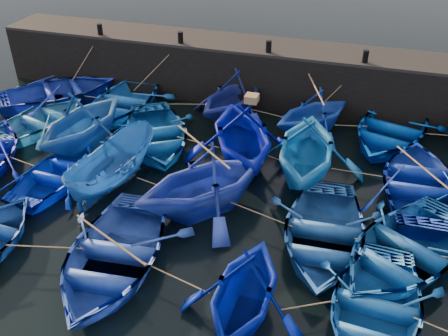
% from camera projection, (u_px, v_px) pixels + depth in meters
% --- Properties ---
extents(ground, '(120.00, 120.00, 0.00)m').
position_uv_depth(ground, '(193.00, 243.00, 14.95)').
color(ground, black).
rests_on(ground, ground).
extents(quay_wall, '(26.00, 2.50, 2.50)m').
position_uv_depth(quay_wall, '(271.00, 75.00, 22.69)').
color(quay_wall, black).
rests_on(quay_wall, ground).
extents(quay_top, '(26.00, 2.50, 0.12)m').
position_uv_depth(quay_top, '(273.00, 47.00, 21.98)').
color(quay_top, black).
rests_on(quay_top, quay_wall).
extents(bollard_0, '(0.24, 0.24, 0.50)m').
position_uv_depth(bollard_0, '(100.00, 29.00, 23.07)').
color(bollard_0, black).
rests_on(bollard_0, quay_top).
extents(bollard_1, '(0.24, 0.24, 0.50)m').
position_uv_depth(bollard_1, '(180.00, 37.00, 22.08)').
color(bollard_1, black).
rests_on(bollard_1, quay_top).
extents(bollard_2, '(0.24, 0.24, 0.50)m').
position_uv_depth(bollard_2, '(269.00, 47.00, 21.09)').
color(bollard_2, black).
rests_on(bollard_2, quay_top).
extents(bollard_3, '(0.24, 0.24, 0.50)m').
position_uv_depth(bollard_3, '(366.00, 56.00, 20.09)').
color(bollard_3, black).
rests_on(bollard_3, quay_top).
extents(boat_0, '(6.63, 6.59, 1.13)m').
position_uv_depth(boat_0, '(57.00, 92.00, 22.76)').
color(boat_0, navy).
rests_on(boat_0, ground).
extents(boat_1, '(3.72, 5.18, 1.07)m').
position_uv_depth(boat_1, '(122.00, 102.00, 21.96)').
color(boat_1, blue).
rests_on(boat_1, ground).
extents(boat_2, '(4.73, 5.09, 2.19)m').
position_uv_depth(boat_2, '(233.00, 95.00, 21.18)').
color(boat_2, navy).
rests_on(boat_2, ground).
extents(boat_3, '(4.91, 4.98, 1.99)m').
position_uv_depth(boat_3, '(313.00, 112.00, 20.07)').
color(boat_3, blue).
rests_on(boat_3, ground).
extents(boat_4, '(5.19, 6.25, 1.12)m').
position_uv_depth(boat_4, '(391.00, 129.00, 19.77)').
color(boat_4, '#003B9D').
rests_on(boat_4, ground).
extents(boat_6, '(4.25, 5.07, 0.90)m').
position_uv_depth(boat_6, '(42.00, 120.00, 20.70)').
color(boat_6, '#307CCD').
rests_on(boat_6, ground).
extents(boat_7, '(4.62, 5.14, 2.42)m').
position_uv_depth(boat_7, '(82.00, 120.00, 19.03)').
color(boat_7, '#1B5395').
rests_on(boat_7, ground).
extents(boat_8, '(5.80, 6.30, 1.07)m').
position_uv_depth(boat_8, '(156.00, 134.00, 19.51)').
color(boat_8, '#105491').
rests_on(boat_8, ground).
extents(boat_9, '(5.95, 6.26, 2.58)m').
position_uv_depth(boat_9, '(242.00, 134.00, 17.96)').
color(boat_9, '#000A9D').
rests_on(boat_9, ground).
extents(boat_10, '(4.47, 5.08, 2.51)m').
position_uv_depth(boat_10, '(308.00, 147.00, 17.23)').
color(boat_10, blue).
rests_on(boat_10, ground).
extents(boat_11, '(3.87, 5.32, 1.08)m').
position_uv_depth(boat_11, '(420.00, 183.00, 16.66)').
color(boat_11, navy).
rests_on(boat_11, ground).
extents(boat_14, '(3.20, 4.29, 0.85)m').
position_uv_depth(boat_14, '(57.00, 173.00, 17.37)').
color(boat_14, '#0326CD').
rests_on(boat_14, ground).
extents(boat_15, '(2.38, 4.50, 1.65)m').
position_uv_depth(boat_15, '(112.00, 167.00, 16.97)').
color(boat_15, '#1C549A').
rests_on(boat_15, ground).
extents(boat_16, '(6.04, 6.09, 2.43)m').
position_uv_depth(boat_16, '(203.00, 180.00, 15.60)').
color(boat_16, '#1F34A2').
rests_on(boat_16, ground).
extents(boat_17, '(3.93, 5.29, 1.06)m').
position_uv_depth(boat_17, '(323.00, 233.00, 14.53)').
color(boat_17, '#1E518F').
rests_on(boat_17, ground).
extents(boat_18, '(5.98, 6.55, 1.11)m').
position_uv_depth(boat_18, '(404.00, 249.00, 13.90)').
color(boat_18, '#135291').
rests_on(boat_18, ground).
extents(boat_22, '(4.33, 5.70, 1.11)m').
position_uv_depth(boat_22, '(112.00, 255.00, 13.71)').
color(boat_22, blue).
rests_on(boat_22, ground).
extents(boat_23, '(3.26, 3.76, 1.94)m').
position_uv_depth(boat_23, '(244.00, 289.00, 12.09)').
color(boat_23, '#00138F').
rests_on(boat_23, ground).
extents(boat_24, '(3.71, 4.96, 0.98)m').
position_uv_depth(boat_24, '(374.00, 310.00, 12.16)').
color(boat_24, blue).
rests_on(boat_24, ground).
extents(wooden_crate, '(0.44, 0.45, 0.27)m').
position_uv_depth(wooden_crate, '(252.00, 98.00, 17.11)').
color(wooden_crate, olive).
rests_on(wooden_crate, boat_9).
extents(mooring_ropes, '(17.82, 11.77, 2.10)m').
position_uv_depth(mooring_ropes, '(232.00, 140.00, 18.42)').
color(mooring_ropes, tan).
rests_on(mooring_ropes, ground).
extents(loose_oars, '(10.44, 11.57, 1.40)m').
position_uv_depth(loose_oars, '(274.00, 154.00, 16.05)').
color(loose_oars, '#99724C').
rests_on(loose_oars, ground).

